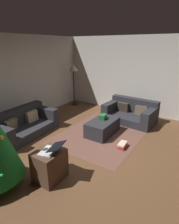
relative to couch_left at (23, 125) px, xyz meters
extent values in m
plane|color=brown|center=(0.26, -2.24, -0.27)|extent=(6.40, 6.40, 0.00)
cube|color=beige|center=(0.26, 0.90, 1.03)|extent=(6.40, 0.12, 2.60)
cube|color=beige|center=(3.40, -2.24, 1.03)|extent=(0.12, 6.40, 2.60)
cube|color=#26262B|center=(0.01, -0.09, -0.15)|extent=(1.85, 1.00, 0.24)
cube|color=#26262B|center=(-0.02, 0.22, 0.19)|extent=(1.80, 0.38, 0.45)
cube|color=#26262B|center=(0.78, -0.03, 0.12)|extent=(0.31, 0.87, 0.30)
cube|color=tan|center=(0.35, 0.05, 0.12)|extent=(0.37, 0.16, 0.31)
cube|color=brown|center=(-0.36, -0.01, 0.12)|extent=(0.39, 0.24, 0.31)
cube|color=#26262B|center=(2.41, -2.06, -0.16)|extent=(1.03, 1.59, 0.23)
cube|color=#26262B|center=(2.76, -2.08, 0.18)|extent=(0.33, 1.55, 0.45)
cube|color=#26262B|center=(2.37, -2.71, 0.11)|extent=(0.95, 0.30, 0.30)
cube|color=#26262B|center=(2.45, -1.41, 0.11)|extent=(0.95, 0.30, 0.30)
cube|color=brown|center=(2.54, -2.37, 0.11)|extent=(0.18, 0.37, 0.31)
cube|color=#372D24|center=(2.58, -1.76, 0.11)|extent=(0.16, 0.36, 0.31)
cube|color=#26262B|center=(1.20, -1.78, -0.08)|extent=(1.00, 0.57, 0.39)
cube|color=#19662D|center=(1.30, -1.73, 0.18)|extent=(0.25, 0.19, 0.13)
cube|color=black|center=(1.33, -1.80, 0.13)|extent=(0.11, 0.17, 0.02)
sphere|color=green|center=(-1.63, -1.64, 0.18)|extent=(0.05, 0.05, 0.05)
sphere|color=yellow|center=(-1.45, -1.47, 0.68)|extent=(0.08, 0.08, 0.08)
cube|color=#4C3323|center=(-0.89, -1.88, 0.01)|extent=(0.52, 0.44, 0.56)
cube|color=silver|center=(-0.89, -1.88, 0.30)|extent=(0.40, 0.33, 0.02)
cube|color=black|center=(-0.84, -2.04, 0.42)|extent=(0.39, 0.32, 0.09)
cube|color=#B7332D|center=(0.82, -2.54, -0.25)|extent=(0.29, 0.18, 0.05)
cube|color=#B7332D|center=(0.82, -2.53, -0.21)|extent=(0.23, 0.22, 0.03)
cube|color=beige|center=(0.82, -2.54, -0.17)|extent=(0.30, 0.18, 0.05)
cylinder|color=black|center=(2.84, 0.48, -0.26)|extent=(0.28, 0.28, 0.02)
cylinder|color=black|center=(2.84, 0.48, 0.41)|extent=(0.04, 0.04, 1.36)
cone|color=beige|center=(2.84, 0.48, 1.21)|extent=(0.36, 0.36, 0.24)
cube|color=brown|center=(1.20, -1.78, -0.27)|extent=(2.60, 2.00, 0.01)
camera|label=1|loc=(-2.79, -3.99, 2.02)|focal=29.53mm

